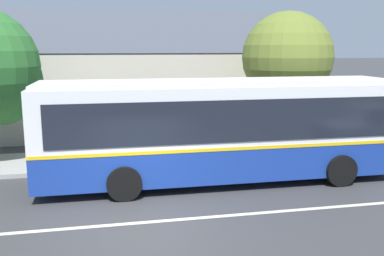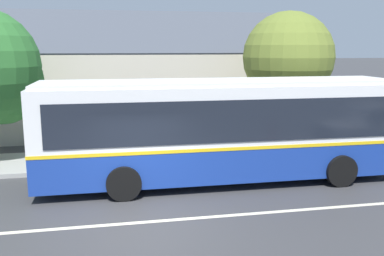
% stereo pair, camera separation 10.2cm
% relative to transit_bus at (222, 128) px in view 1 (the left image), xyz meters
% --- Properties ---
extents(ground_plane, '(300.00, 300.00, 0.00)m').
position_rel_transit_bus_xyz_m(ground_plane, '(-2.73, -2.90, -1.75)').
color(ground_plane, '#38383A').
extents(sidewalk_far, '(60.00, 3.00, 0.15)m').
position_rel_transit_bus_xyz_m(sidewalk_far, '(-2.73, 3.10, -1.68)').
color(sidewalk_far, '#9E9E99').
rests_on(sidewalk_far, ground).
extents(lane_divider_stripe, '(60.00, 0.16, 0.01)m').
position_rel_transit_bus_xyz_m(lane_divider_stripe, '(-2.73, -2.90, -1.75)').
color(lane_divider_stripe, beige).
rests_on(lane_divider_stripe, ground).
extents(community_building, '(24.12, 9.21, 7.27)m').
position_rel_transit_bus_xyz_m(community_building, '(-5.16, 11.13, 0.36)').
color(community_building, beige).
rests_on(community_building, ground).
extents(transit_bus, '(11.54, 2.83, 3.26)m').
position_rel_transit_bus_xyz_m(transit_bus, '(0.00, 0.00, 0.00)').
color(transit_bus, navy).
rests_on(transit_bus, ground).
extents(street_tree_primary, '(3.78, 3.78, 5.77)m').
position_rel_transit_bus_xyz_m(street_tree_primary, '(3.92, 3.97, 2.11)').
color(street_tree_primary, '#4C3828').
rests_on(street_tree_primary, ground).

